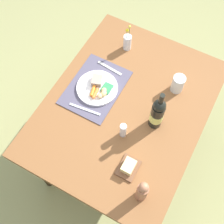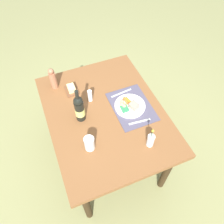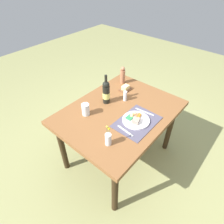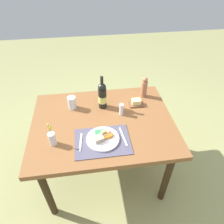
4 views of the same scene
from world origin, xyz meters
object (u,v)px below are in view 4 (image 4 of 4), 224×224
object	(u,v)px
salt_shaker	(121,109)
pepper_mill	(144,87)
wine_bottle	(102,96)
water_tumbler	(72,103)
dining_table	(103,128)
dinner_plate	(103,138)
fork	(81,142)
knife	(123,136)
butter_dish	(136,103)
flower_vase	(52,138)

from	to	relation	value
salt_shaker	pepper_mill	bearing A→B (deg)	42.55
wine_bottle	water_tumbler	size ratio (longest dim) A/B	2.66
dining_table	dinner_plate	xyz separation A→B (m)	(-0.02, -0.21, 0.10)
fork	water_tumbler	xyz separation A→B (m)	(-0.06, 0.43, 0.04)
pepper_mill	knife	bearing A→B (deg)	-119.94
butter_dish	water_tumbler	bearing A→B (deg)	177.04
dinner_plate	salt_shaker	size ratio (longest dim) A/B	2.28
fork	knife	distance (m)	0.33
salt_shaker	pepper_mill	world-z (taller)	pepper_mill
water_tumbler	pepper_mill	size ratio (longest dim) A/B	0.57
flower_vase	pepper_mill	size ratio (longest dim) A/B	0.98
knife	pepper_mill	bearing A→B (deg)	53.32
fork	salt_shaker	distance (m)	0.46
dining_table	pepper_mill	bearing A→B (deg)	35.40
dining_table	wine_bottle	size ratio (longest dim) A/B	3.77
flower_vase	wine_bottle	xyz separation A→B (m)	(0.41, 0.39, 0.06)
dinner_plate	dining_table	bearing A→B (deg)	83.97
dining_table	salt_shaker	world-z (taller)	salt_shaker
pepper_mill	salt_shaker	bearing A→B (deg)	-137.45
wine_bottle	dinner_plate	bearing A→B (deg)	-96.02
dining_table	flower_vase	distance (m)	0.46
water_tumbler	dinner_plate	bearing A→B (deg)	-61.20
dinner_plate	butter_dish	size ratio (longest dim) A/B	1.94
butter_dish	wine_bottle	xyz separation A→B (m)	(-0.31, 0.01, 0.10)
fork	salt_shaker	xyz separation A→B (m)	(0.36, 0.28, 0.05)
dining_table	knife	world-z (taller)	knife
fork	flower_vase	size ratio (longest dim) A/B	0.87
butter_dish	flower_vase	bearing A→B (deg)	-152.25
flower_vase	fork	bearing A→B (deg)	-5.34
dining_table	fork	world-z (taller)	fork
knife	pepper_mill	distance (m)	0.59
wine_bottle	salt_shaker	distance (m)	0.21
dining_table	flower_vase	xyz separation A→B (m)	(-0.39, -0.20, 0.14)
water_tumbler	dining_table	bearing A→B (deg)	-40.32
knife	flower_vase	bearing A→B (deg)	172.60
dining_table	pepper_mill	world-z (taller)	pepper_mill
fork	flower_vase	bearing A→B (deg)	-179.62
water_tumbler	pepper_mill	world-z (taller)	pepper_mill
dining_table	pepper_mill	size ratio (longest dim) A/B	5.72
dining_table	knife	bearing A→B (deg)	-55.67
butter_dish	pepper_mill	world-z (taller)	pepper_mill
knife	fork	bearing A→B (deg)	175.50
salt_shaker	pepper_mill	xyz separation A→B (m)	(0.26, 0.24, 0.04)
salt_shaker	flower_vase	bearing A→B (deg)	-154.96
flower_vase	pepper_mill	xyz separation A→B (m)	(0.82, 0.50, 0.04)
salt_shaker	knife	bearing A→B (deg)	-96.81
dinner_plate	pepper_mill	distance (m)	0.69
dinner_plate	wine_bottle	distance (m)	0.42
dining_table	fork	distance (m)	0.30
wine_bottle	water_tumbler	world-z (taller)	wine_bottle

